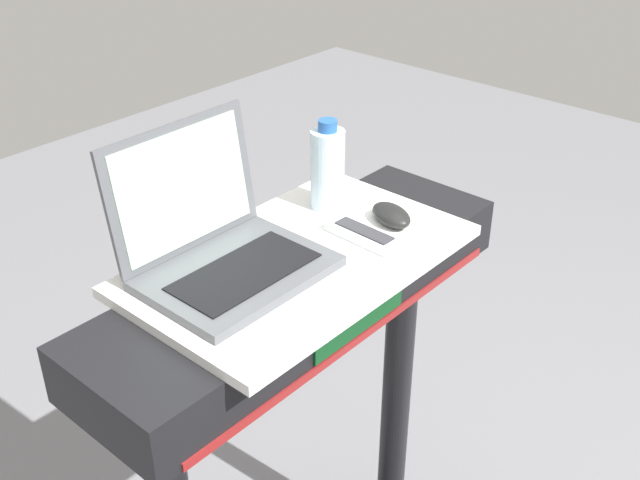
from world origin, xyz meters
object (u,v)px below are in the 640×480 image
at_px(laptop, 220,244).
at_px(water_bottle, 328,168).
at_px(computer_mouse, 391,215).
at_px(tv_remote, 364,236).

bearing_deg(laptop, water_bottle, 4.43).
bearing_deg(computer_mouse, laptop, 179.68).
relative_size(computer_mouse, tv_remote, 0.62).
bearing_deg(computer_mouse, tv_remote, -157.44).
bearing_deg(water_bottle, laptop, -177.06).
bearing_deg(laptop, tv_remote, -26.01).
distance_m(laptop, water_bottle, 0.30).
relative_size(laptop, water_bottle, 1.68).
xyz_separation_m(computer_mouse, water_bottle, (-0.03, 0.14, 0.07)).
height_order(computer_mouse, water_bottle, water_bottle).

